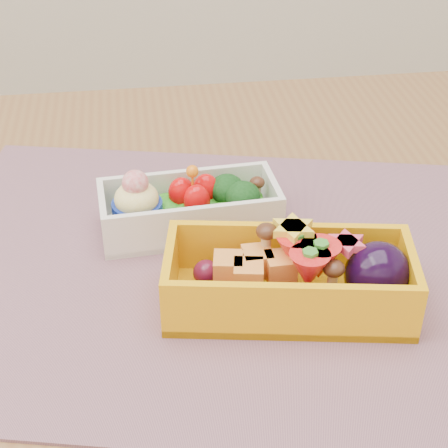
{
  "coord_description": "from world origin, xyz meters",
  "views": [
    {
      "loc": [
        -0.04,
        -0.45,
        1.11
      ],
      "look_at": [
        0.03,
        0.03,
        0.79
      ],
      "focal_mm": 57.93,
      "sensor_mm": 36.0,
      "label": 1
    }
  ],
  "objects": [
    {
      "name": "placemat",
      "position": [
        0.02,
        0.02,
        0.75
      ],
      "size": [
        0.56,
        0.48,
        0.0
      ],
      "primitive_type": "cube",
      "rotation": [
        0.0,
        0.0,
        -0.23
      ],
      "color": "#895F64",
      "rests_on": "table"
    },
    {
      "name": "bento_white",
      "position": [
        0.01,
        0.08,
        0.77
      ],
      "size": [
        0.16,
        0.08,
        0.06
      ],
      "rotation": [
        0.0,
        0.0,
        0.06
      ],
      "color": "silver",
      "rests_on": "placemat"
    },
    {
      "name": "table",
      "position": [
        0.0,
        0.0,
        0.65
      ],
      "size": [
        1.2,
        0.8,
        0.75
      ],
      "color": "brown",
      "rests_on": "ground"
    },
    {
      "name": "bento_yellow",
      "position": [
        0.07,
        -0.04,
        0.78
      ],
      "size": [
        0.2,
        0.11,
        0.06
      ],
      "rotation": [
        0.0,
        0.0,
        -0.17
      ],
      "color": "#EAA30B",
      "rests_on": "placemat"
    }
  ]
}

